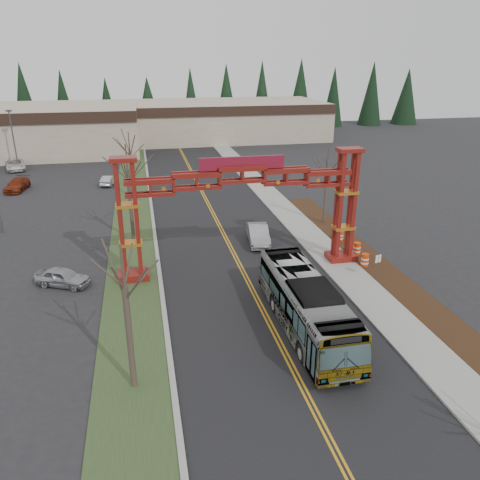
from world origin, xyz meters
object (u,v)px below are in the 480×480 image
object	(u,v)px
bare_tree_right_far	(327,168)
parked_car_mid_a	(17,185)
gateway_arch	(242,193)
barrel_south	(365,261)
bare_tree_median_mid	(128,171)
barrel_north	(340,236)
light_pole_far	(13,136)
parked_car_far_a	(109,180)
parked_car_near_a	(63,277)
street_sign	(378,263)
silver_sedan	(258,234)
bare_tree_median_far	(130,152)
retail_building_east	(225,120)
transit_bus	(306,304)
bare_tree_median_near	(125,287)
barrel_mid	(357,249)
parked_car_far_b	(15,165)

from	to	relation	value
bare_tree_right_far	parked_car_mid_a	bearing A→B (deg)	148.93
gateway_arch	barrel_south	size ratio (longest dim) A/B	16.59
bare_tree_median_mid	barrel_north	size ratio (longest dim) A/B	8.83
bare_tree_median_mid	light_pole_far	xyz separation A→B (m)	(-15.97, 31.69, -1.46)
gateway_arch	parked_car_far_a	size ratio (longest dim) A/B	4.91
parked_car_near_a	barrel_north	bearing A→B (deg)	-55.58
street_sign	barrel_north	distance (m)	7.99
gateway_arch	silver_sedan	distance (m)	7.69
gateway_arch	light_pole_far	xyz separation A→B (m)	(-23.97, 39.23, -1.15)
bare_tree_median_far	light_pole_far	world-z (taller)	light_pole_far
retail_building_east	barrel_south	world-z (taller)	retail_building_east
silver_sedan	parked_car_far_a	size ratio (longest dim) A/B	1.28
bare_tree_median_far	barrel_north	distance (m)	25.57
parked_car_far_a	light_pole_far	distance (m)	17.52
transit_bus	barrel_south	bearing A→B (deg)	44.92
gateway_arch	parked_car_near_a	world-z (taller)	gateway_arch
transit_bus	silver_sedan	bearing A→B (deg)	87.43
bare_tree_median_near	bare_tree_median_far	size ratio (longest dim) A/B	1.01
parked_car_far_a	bare_tree_right_far	bearing A→B (deg)	151.35
parked_car_near_a	barrel_north	xyz separation A→B (m)	(22.45, 3.83, -0.18)
bare_tree_median_near	light_pole_far	size ratio (longest dim) A/B	0.90
gateway_arch	barrel_north	xyz separation A→B (m)	(9.60, 3.83, -5.50)
parked_car_mid_a	light_pole_far	world-z (taller)	light_pole_far
parked_car_near_a	barrel_mid	world-z (taller)	parked_car_near_a
parked_car_near_a	light_pole_far	xyz separation A→B (m)	(-11.12, 39.23, 4.18)
retail_building_east	street_sign	bearing A→B (deg)	-90.93
retail_building_east	light_pole_far	bearing A→B (deg)	-146.21
parked_car_mid_a	parked_car_far_a	distance (m)	10.70
parked_car_near_a	bare_tree_median_near	xyz separation A→B (m)	(4.85, -12.12, 4.78)
retail_building_east	parked_car_far_a	world-z (taller)	retail_building_east
bare_tree_median_near	bare_tree_median_mid	distance (m)	19.68
retail_building_east	parked_car_mid_a	distance (m)	46.69
transit_bus	light_pole_far	bearing A→B (deg)	118.46
parked_car_far_a	barrel_south	size ratio (longest dim) A/B	3.38
gateway_arch	retail_building_east	distance (m)	62.80
bare_tree_right_far	barrel_south	xyz separation A→B (m)	(-0.73, -10.23, -4.87)
bare_tree_median_far	barrel_north	world-z (taller)	bare_tree_median_far
barrel_mid	gateway_arch	bearing A→B (deg)	-175.76
parked_car_near_a	barrel_north	world-z (taller)	parked_car_near_a
parked_car_far_b	barrel_south	bearing A→B (deg)	-65.86
gateway_arch	bare_tree_right_far	size ratio (longest dim) A/B	2.47
parked_car_far_b	barrel_mid	bearing A→B (deg)	-63.93
retail_building_east	light_pole_far	size ratio (longest dim) A/B	4.55
bare_tree_median_mid	barrel_north	distance (m)	18.91
gateway_arch	bare_tree_median_mid	bearing A→B (deg)	136.69
barrel_north	bare_tree_median_near	bearing A→B (deg)	-137.81
barrel_south	parked_car_far_b	bearing A→B (deg)	129.23
bare_tree_median_mid	barrel_mid	distance (m)	19.80
bare_tree_median_mid	barrel_south	xyz separation A→B (m)	(17.27, -9.08, -5.75)
bare_tree_median_mid	light_pole_far	size ratio (longest dim) A/B	1.01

